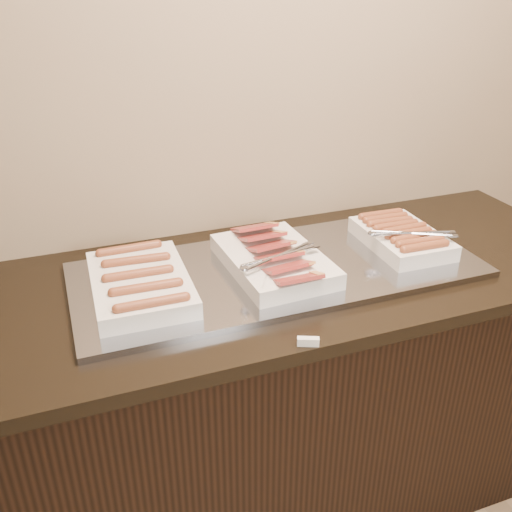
% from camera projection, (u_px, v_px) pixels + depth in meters
% --- Properties ---
extents(counter, '(2.06, 0.76, 0.90)m').
position_uv_depth(counter, '(278.00, 390.00, 1.91)').
color(counter, black).
rests_on(counter, ground).
extents(warming_tray, '(1.20, 0.50, 0.02)m').
position_uv_depth(warming_tray, '(279.00, 270.00, 1.70)').
color(warming_tray, '#9395A0').
rests_on(warming_tray, counter).
extents(dish_left, '(0.27, 0.39, 0.07)m').
position_uv_depth(dish_left, '(140.00, 283.00, 1.55)').
color(dish_left, silver).
rests_on(dish_left, warming_tray).
extents(dish_center, '(0.28, 0.41, 0.09)m').
position_uv_depth(dish_center, '(274.00, 259.00, 1.67)').
color(dish_center, silver).
rests_on(dish_center, warming_tray).
extents(dish_right, '(0.27, 0.32, 0.08)m').
position_uv_depth(dish_right, '(402.00, 236.00, 1.80)').
color(dish_right, silver).
rests_on(dish_right, warming_tray).
extents(label_holder, '(0.05, 0.04, 0.02)m').
position_uv_depth(label_holder, '(308.00, 342.00, 1.37)').
color(label_holder, silver).
rests_on(label_holder, counter).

